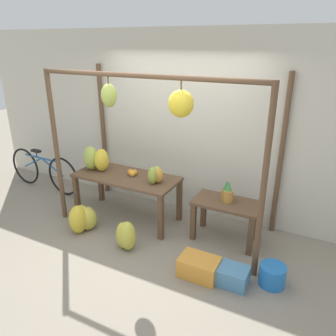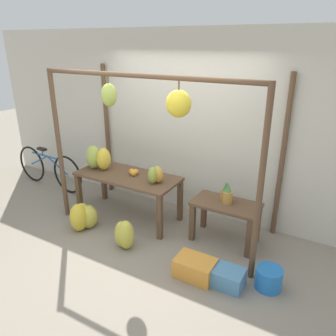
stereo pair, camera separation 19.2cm
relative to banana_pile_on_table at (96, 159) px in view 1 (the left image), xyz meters
name	(u,v)px [view 1 (the left image)]	position (x,y,z in m)	size (l,w,h in m)	color
ground_plane	(138,249)	(1.15, -0.65, -0.90)	(20.00, 20.00, 0.00)	gray
shop_wall_back	(183,125)	(1.15, 0.76, 0.50)	(8.00, 0.08, 2.80)	beige
stall_awning	(159,127)	(1.22, -0.16, 0.69)	(3.06, 1.27, 2.26)	brown
display_table_main	(127,182)	(0.55, 0.02, -0.29)	(1.60, 0.70, 0.71)	brown
display_table_side	(226,210)	(2.10, 0.12, -0.44)	(0.90, 0.49, 0.59)	brown
banana_pile_on_table	(96,159)	(0.00, 0.00, 0.00)	(0.48, 0.34, 0.38)	gold
orange_pile	(132,173)	(0.62, 0.07, -0.14)	(0.16, 0.14, 0.09)	orange
pineapple_cluster	(228,193)	(2.09, 0.15, -0.19)	(0.17, 0.16, 0.29)	#B27F38
banana_pile_ground_left	(83,218)	(0.17, -0.59, -0.71)	(0.45, 0.51, 0.43)	gold
banana_pile_ground_right	(126,236)	(1.00, -0.70, -0.70)	(0.37, 0.33, 0.41)	gold
fruit_crate_white	(199,267)	(2.07, -0.75, -0.78)	(0.46, 0.32, 0.23)	orange
blue_bucket	(272,275)	(2.87, -0.51, -0.77)	(0.30, 0.30, 0.25)	blue
parked_bicycle	(43,170)	(-1.44, 0.21, -0.52)	(1.73, 0.12, 0.75)	black
papaya_pile	(156,175)	(1.08, -0.01, -0.07)	(0.25, 0.28, 0.25)	gold
fruit_crate_purple	(229,275)	(2.43, -0.71, -0.79)	(0.42, 0.29, 0.21)	#4C84B2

